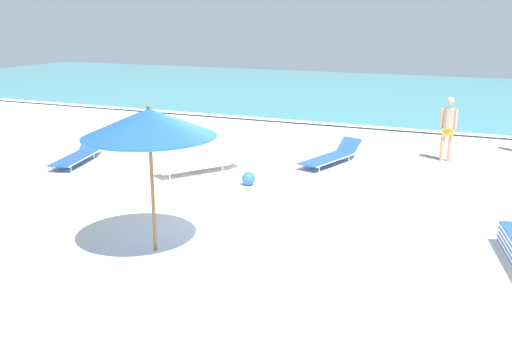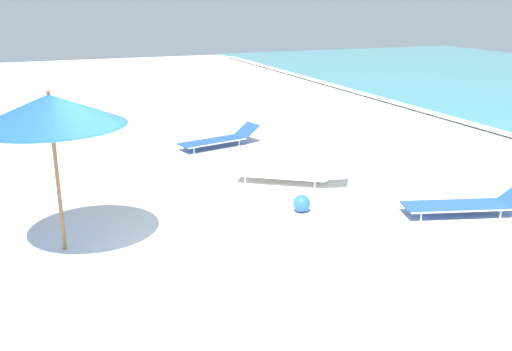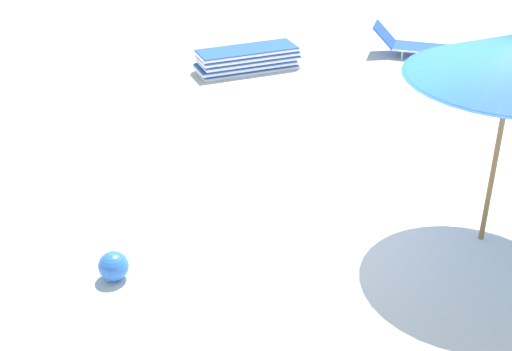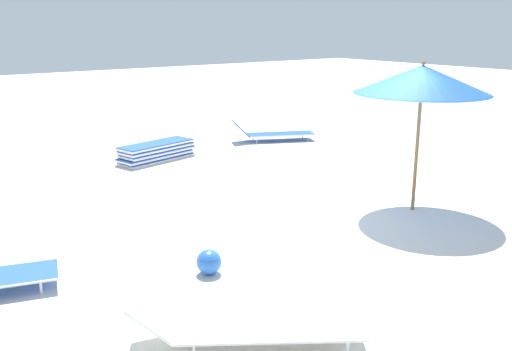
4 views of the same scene
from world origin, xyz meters
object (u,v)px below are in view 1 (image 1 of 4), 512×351
Objects in this scene: beach_umbrella at (149,123)px; beach_ball at (249,178)px; sun_lounger_near_water_right at (77,155)px; sun_lounger_near_water_left at (331,156)px; sun_lounger_under_umbrella at (200,164)px; beachgoer_wading_adult at (448,125)px.

beach_umbrella reaches higher than beach_ball.
beach_umbrella is at bearing -53.36° from sun_lounger_near_water_right.
beach_ball is at bearing -97.78° from sun_lounger_near_water_left.
sun_lounger_near_water_right is at bearing -138.44° from sun_lounger_under_umbrella.
sun_lounger_near_water_right is at bearing 178.80° from beach_ball.
beach_ball is at bearing -15.36° from sun_lounger_near_water_right.
beach_umbrella is 1.42× the size of beachgoer_wading_adult.
beach_ball is at bearing 14.61° from sun_lounger_under_umbrella.
sun_lounger_near_water_left is at bearing 8.29° from sun_lounger_near_water_right.
sun_lounger_under_umbrella is 0.95× the size of sun_lounger_near_water_left.
sun_lounger_under_umbrella is 3.56m from sun_lounger_near_water_right.
beach_umbrella is at bearing 61.11° from beachgoer_wading_adult.
sun_lounger_near_water_left is 7.39× the size of beach_ball.
beach_umbrella reaches higher than sun_lounger_near_water_left.
sun_lounger_under_umbrella is at bearing -126.11° from sun_lounger_near_water_left.
beach_ball is (-0.10, 4.16, -2.03)m from beach_umbrella.
beachgoer_wading_adult is at bearing 64.97° from beach_umbrella.
beach_ball is (-1.23, -2.73, -0.05)m from sun_lounger_near_water_left.
beach_umbrella is at bearing -82.88° from sun_lounger_near_water_left.
sun_lounger_under_umbrella is 7.00× the size of beach_ball.
sun_lounger_under_umbrella is at bearing 29.42° from beachgoer_wading_adult.
sun_lounger_near_water_right is at bearing -141.14° from sun_lounger_near_water_left.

